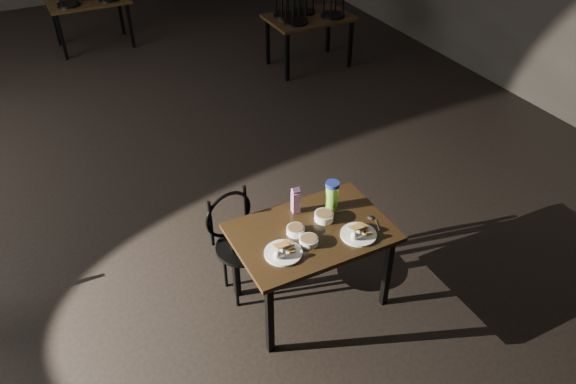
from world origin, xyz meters
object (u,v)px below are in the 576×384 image
juice_carton (296,201)px  water_bottle (332,195)px  bentwood_chair (237,237)px  main_table (312,238)px

juice_carton → water_bottle: bearing=-17.4°
bentwood_chair → water_bottle: bearing=-27.9°
main_table → juice_carton: bearing=90.8°
main_table → bentwood_chair: 0.62m
main_table → juice_carton: 0.32m
water_bottle → bentwood_chair: bearing=162.9°
main_table → juice_carton: (-0.00, 0.26, 0.19)m
juice_carton → bentwood_chair: size_ratio=0.25×
water_bottle → bentwood_chair: water_bottle is taller
juice_carton → water_bottle: 0.29m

